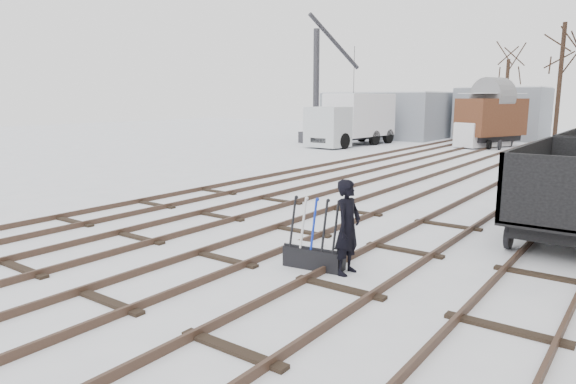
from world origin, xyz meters
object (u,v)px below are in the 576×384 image
Objects in this scene: panel_van at (483,134)px; crane at (318,110)px; ground_frame at (314,255)px; lorry at (352,119)px; freight_wagon_a at (574,204)px; box_van_wagon at (491,116)px; worker at (348,227)px.

panel_van is 12.62m from crane.
ground_frame is 0.17× the size of lorry.
freight_wagon_a is at bearing -46.43° from panel_van.
lorry reaches higher than ground_frame.
box_van_wagon is 0.57× the size of crane.
panel_van is at bearing 110.55° from freight_wagon_a.
worker reaches higher than ground_frame.
box_van_wagon reaches higher than ground_frame.
ground_frame is at bearing -125.01° from freight_wagon_a.
freight_wagon_a is at bearing -48.28° from box_van_wagon.
ground_frame is at bearing -43.10° from crane.
ground_frame is 30.72m from box_van_wagon.
worker is 0.43× the size of panel_van.
box_van_wagon is at bearing 109.38° from freight_wagon_a.
crane is (-17.63, 26.06, 1.65)m from worker.
lorry is at bearing -130.60° from box_van_wagon.
lorry is at bearing 28.23° from worker.
worker is 0.34× the size of box_van_wagon.
worker is at bearing -41.85° from crane.
freight_wagon_a is at bearing 47.71° from ground_frame.
crane is at bearing 178.56° from lorry.
panel_van reaches higher than ground_frame.
worker is 0.20× the size of crane.
crane reaches higher than panel_van.
freight_wagon_a reaches higher than ground_frame.
crane is (-11.96, -3.68, 1.68)m from panel_van.
ground_frame is 1.03m from worker.
crane is at bearing 115.55° from ground_frame.
lorry is 1.93× the size of panel_van.
worker is 30.28m from panel_van.
panel_van is (-5.67, 29.74, -0.03)m from worker.
ground_frame is at bearing 96.85° from worker.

